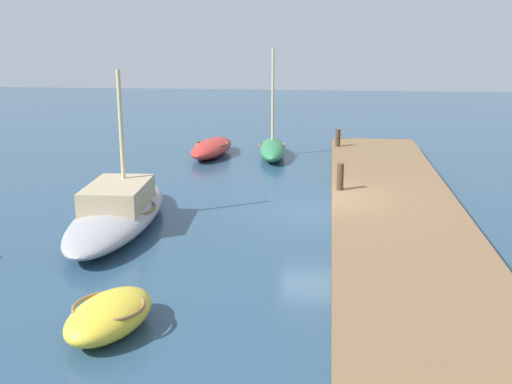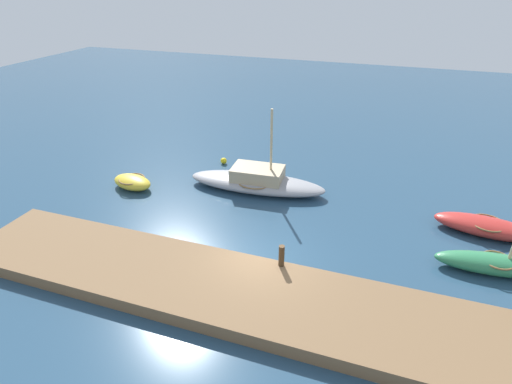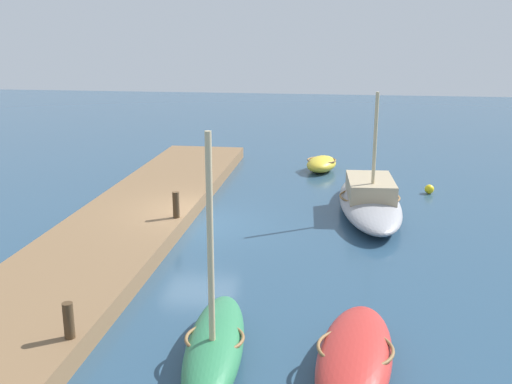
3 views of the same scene
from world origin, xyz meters
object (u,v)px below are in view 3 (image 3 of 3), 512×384
at_px(sailboat_grey, 370,199).
at_px(rowboat_green, 215,345).
at_px(rowboat_red, 355,357).
at_px(dinghy_yellow, 321,164).
at_px(mooring_post_mid_west, 69,321).
at_px(mooring_post_west, 176,205).
at_px(marker_buoy, 429,189).

distance_m(sailboat_grey, rowboat_green, 11.32).
height_order(sailboat_grey, rowboat_red, sailboat_grey).
relative_size(dinghy_yellow, sailboat_grey, 0.34).
xyz_separation_m(rowboat_green, mooring_post_mid_west, (0.30, -2.89, 0.48)).
xyz_separation_m(mooring_post_west, mooring_post_mid_west, (7.95, 0.00, -0.06)).
height_order(sailboat_grey, rowboat_green, rowboat_green).
distance_m(rowboat_green, rowboat_red, 2.76).
distance_m(rowboat_red, mooring_post_west, 9.53).
bearing_deg(rowboat_red, dinghy_yellow, -169.68).
xyz_separation_m(rowboat_green, rowboat_red, (0.01, 2.76, -0.03)).
xyz_separation_m(sailboat_grey, rowboat_red, (10.79, -0.68, -0.12)).
height_order(rowboat_green, rowboat_red, rowboat_green).
bearing_deg(rowboat_red, sailboat_grey, -177.59).
bearing_deg(mooring_post_mid_west, dinghy_yellow, 165.90).
bearing_deg(mooring_post_west, dinghy_yellow, 155.15).
height_order(dinghy_yellow, rowboat_red, rowboat_red).
relative_size(rowboat_red, mooring_post_west, 5.06).
distance_m(mooring_post_west, mooring_post_mid_west, 7.95).
distance_m(mooring_post_mid_west, marker_buoy, 16.60).
height_order(mooring_post_mid_west, marker_buoy, mooring_post_mid_west).
xyz_separation_m(rowboat_red, mooring_post_mid_west, (0.29, -5.64, 0.51)).
bearing_deg(mooring_post_west, rowboat_green, 20.69).
xyz_separation_m(dinghy_yellow, mooring_post_mid_west, (17.37, -4.36, 0.54)).
bearing_deg(mooring_post_mid_west, marker_buoy, 147.82).
bearing_deg(dinghy_yellow, sailboat_grey, 28.75).
xyz_separation_m(rowboat_red, mooring_post_west, (-7.66, -5.64, 0.57)).
xyz_separation_m(sailboat_grey, marker_buoy, (-2.96, 2.51, -0.32)).
bearing_deg(marker_buoy, sailboat_grey, -40.27).
xyz_separation_m(sailboat_grey, mooring_post_west, (3.13, -6.33, 0.45)).
distance_m(dinghy_yellow, marker_buoy, 5.57).
distance_m(mooring_post_west, marker_buoy, 10.76).
relative_size(rowboat_green, marker_buoy, 12.86).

